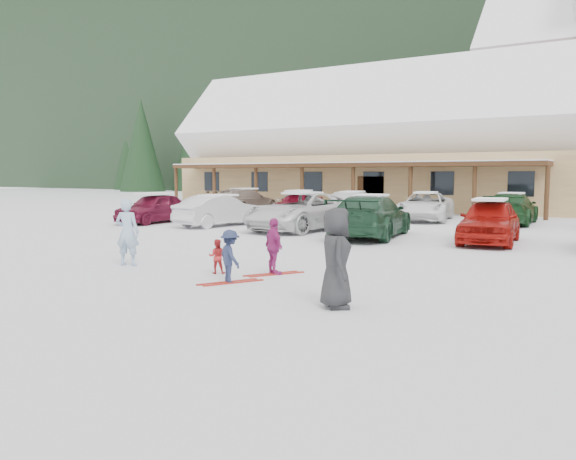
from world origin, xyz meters
The scene contains 21 objects.
ground centered at (0.00, 0.00, 0.00)m, with size 160.00×160.00×0.00m, color white.
day_lodge centered at (-9.00, 27.96, 3.94)m, with size 29.12×12.50×10.38m.
conifer_0 centered at (-26.00, 30.00, 5.69)m, with size 4.40×4.40×10.20m.
conifer_2 centered at (-30.00, 42.00, 6.83)m, with size 5.28×5.28×12.24m.
adult_skier centered at (-3.64, -0.43, 0.86)m, with size 0.63×0.41×1.72m, color #94B3CD.
toddler_red centered at (-0.95, -0.16, 0.41)m, with size 0.40×0.31×0.82m, color #B32224.
child_navy centered at (0.02, -0.91, 0.58)m, with size 0.74×0.43×1.15m, color #202846.
skis_child_navy centered at (0.02, -0.91, 0.01)m, with size 0.20×1.40×0.03m, color maroon.
child_magenta centered at (0.26, 0.43, 0.66)m, with size 0.78×0.32×1.33m, color #9E256D.
skis_child_magenta centered at (0.26, 0.43, 0.01)m, with size 0.20×1.40×0.03m, color maroon.
bystander_dark centered at (2.96, -1.74, 0.88)m, with size 0.86×0.56×1.76m, color #252527.
parked_car_0 centered at (-12.27, 9.18, 0.71)m, with size 1.68×4.18×1.42m, color maroon.
parked_car_1 centered at (-8.57, 9.46, 0.70)m, with size 1.49×4.26×1.40m, color silver.
parked_car_2 centered at (-4.37, 9.77, 0.79)m, with size 2.60×5.65×1.57m, color silver.
parked_car_3 centered at (-0.91, 8.85, 0.78)m, with size 2.19×5.39×1.56m, color #1C3E28.
parked_car_4 centered at (3.22, 9.31, 0.75)m, with size 1.77×4.40×1.50m, color #A5130D.
parked_car_7 centered at (-12.63, 17.01, 0.74)m, with size 2.07×5.09×1.48m, color #786558.
parked_car_8 centered at (-8.81, 17.00, 0.71)m, with size 1.67×4.15×1.41m, color maroon.
parked_car_9 centered at (-5.41, 16.85, 0.71)m, with size 1.49×4.28×1.41m, color #A7A8AB.
parked_car_10 centered at (-1.55, 17.28, 0.72)m, with size 2.38×5.16×1.43m, color white.
parked_car_11 centered at (2.50, 17.41, 0.73)m, with size 2.04×5.02×1.46m, color #173F1D.
Camera 1 is at (7.30, -10.41, 2.33)m, focal length 35.00 mm.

